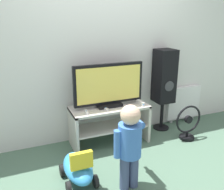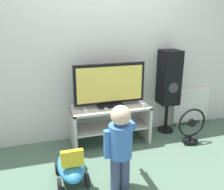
{
  "view_description": "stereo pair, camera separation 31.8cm",
  "coord_description": "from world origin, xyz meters",
  "px_view_note": "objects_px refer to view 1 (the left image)",
  "views": [
    {
      "loc": [
        -1.17,
        -2.66,
        1.7
      ],
      "look_at": [
        0.0,
        0.13,
        0.72
      ],
      "focal_mm": 40.0,
      "sensor_mm": 36.0,
      "label": 1
    },
    {
      "loc": [
        -0.87,
        -2.77,
        1.7
      ],
      "look_at": [
        0.0,
        0.13,
        0.72
      ],
      "focal_mm": 40.0,
      "sensor_mm": 36.0,
      "label": 2
    }
  ],
  "objects_px": {
    "remote_secondary": "(105,108)",
    "child": "(130,140)",
    "television": "(109,86)",
    "speaker_tower": "(164,78)",
    "remote_primary": "(86,112)",
    "game_console": "(141,103)",
    "ride_on_toy": "(78,168)",
    "floor_fan": "(188,124)",
    "radiator": "(183,102)"
  },
  "relations": [
    {
      "from": "speaker_tower",
      "to": "game_console",
      "type": "bearing_deg",
      "value": -157.2
    },
    {
      "from": "television",
      "to": "child",
      "type": "height_order",
      "value": "television"
    },
    {
      "from": "radiator",
      "to": "speaker_tower",
      "type": "bearing_deg",
      "value": -166.26
    },
    {
      "from": "television",
      "to": "speaker_tower",
      "type": "height_order",
      "value": "speaker_tower"
    },
    {
      "from": "floor_fan",
      "to": "ride_on_toy",
      "type": "bearing_deg",
      "value": -168.57
    },
    {
      "from": "child",
      "to": "ride_on_toy",
      "type": "distance_m",
      "value": 0.64
    },
    {
      "from": "television",
      "to": "radiator",
      "type": "xyz_separation_m",
      "value": [
        1.4,
        0.21,
        -0.49
      ]
    },
    {
      "from": "ride_on_toy",
      "to": "remote_secondary",
      "type": "bearing_deg",
      "value": 47.65
    },
    {
      "from": "remote_secondary",
      "to": "speaker_tower",
      "type": "bearing_deg",
      "value": 10.55
    },
    {
      "from": "television",
      "to": "remote_primary",
      "type": "height_order",
      "value": "television"
    },
    {
      "from": "television",
      "to": "remote_primary",
      "type": "distance_m",
      "value": 0.45
    },
    {
      "from": "speaker_tower",
      "to": "floor_fan",
      "type": "xyz_separation_m",
      "value": [
        0.14,
        -0.44,
        -0.58
      ]
    },
    {
      "from": "remote_primary",
      "to": "ride_on_toy",
      "type": "distance_m",
      "value": 0.75
    },
    {
      "from": "game_console",
      "to": "child",
      "type": "distance_m",
      "value": 1.03
    },
    {
      "from": "remote_primary",
      "to": "floor_fan",
      "type": "bearing_deg",
      "value": -9.53
    },
    {
      "from": "child",
      "to": "ride_on_toy",
      "type": "height_order",
      "value": "child"
    },
    {
      "from": "floor_fan",
      "to": "ride_on_toy",
      "type": "xyz_separation_m",
      "value": [
        -1.69,
        -0.34,
        -0.06
      ]
    },
    {
      "from": "game_console",
      "to": "radiator",
      "type": "xyz_separation_m",
      "value": [
        0.98,
        0.33,
        -0.24
      ]
    },
    {
      "from": "speaker_tower",
      "to": "radiator",
      "type": "height_order",
      "value": "speaker_tower"
    },
    {
      "from": "radiator",
      "to": "child",
      "type": "bearing_deg",
      "value": -143.28
    },
    {
      "from": "radiator",
      "to": "game_console",
      "type": "bearing_deg",
      "value": -161.53
    },
    {
      "from": "child",
      "to": "floor_fan",
      "type": "distance_m",
      "value": 1.41
    },
    {
      "from": "child",
      "to": "television",
      "type": "bearing_deg",
      "value": 79.86
    },
    {
      "from": "remote_primary",
      "to": "floor_fan",
      "type": "xyz_separation_m",
      "value": [
        1.41,
        -0.24,
        -0.32
      ]
    },
    {
      "from": "game_console",
      "to": "ride_on_toy",
      "type": "height_order",
      "value": "game_console"
    },
    {
      "from": "speaker_tower",
      "to": "television",
      "type": "bearing_deg",
      "value": -174.29
    },
    {
      "from": "game_console",
      "to": "speaker_tower",
      "type": "bearing_deg",
      "value": 22.8
    },
    {
      "from": "remote_secondary",
      "to": "ride_on_toy",
      "type": "bearing_deg",
      "value": -132.35
    },
    {
      "from": "game_console",
      "to": "remote_secondary",
      "type": "height_order",
      "value": "game_console"
    },
    {
      "from": "speaker_tower",
      "to": "child",
      "type": "bearing_deg",
      "value": -135.92
    },
    {
      "from": "remote_secondary",
      "to": "remote_primary",
      "type": "bearing_deg",
      "value": -176.4
    },
    {
      "from": "remote_secondary",
      "to": "radiator",
      "type": "distance_m",
      "value": 1.53
    },
    {
      "from": "remote_secondary",
      "to": "ride_on_toy",
      "type": "distance_m",
      "value": 0.89
    },
    {
      "from": "remote_primary",
      "to": "speaker_tower",
      "type": "height_order",
      "value": "speaker_tower"
    },
    {
      "from": "remote_secondary",
      "to": "speaker_tower",
      "type": "xyz_separation_m",
      "value": [
        1.0,
        0.19,
        0.27
      ]
    },
    {
      "from": "ride_on_toy",
      "to": "floor_fan",
      "type": "bearing_deg",
      "value": 11.43
    },
    {
      "from": "television",
      "to": "remote_secondary",
      "type": "bearing_deg",
      "value": -132.52
    },
    {
      "from": "remote_primary",
      "to": "remote_secondary",
      "type": "height_order",
      "value": "same"
    },
    {
      "from": "remote_secondary",
      "to": "child",
      "type": "bearing_deg",
      "value": -95.58
    },
    {
      "from": "television",
      "to": "game_console",
      "type": "height_order",
      "value": "television"
    },
    {
      "from": "radiator",
      "to": "remote_primary",
      "type": "bearing_deg",
      "value": -169.58
    },
    {
      "from": "game_console",
      "to": "radiator",
      "type": "height_order",
      "value": "radiator"
    },
    {
      "from": "game_console",
      "to": "ride_on_toy",
      "type": "distance_m",
      "value": 1.25
    },
    {
      "from": "television",
      "to": "floor_fan",
      "type": "distance_m",
      "value": 1.26
    },
    {
      "from": "remote_secondary",
      "to": "child",
      "type": "height_order",
      "value": "child"
    },
    {
      "from": "television",
      "to": "speaker_tower",
      "type": "distance_m",
      "value": 0.92
    },
    {
      "from": "remote_primary",
      "to": "remote_secondary",
      "type": "xyz_separation_m",
      "value": [
        0.26,
        0.02,
        0.0
      ]
    },
    {
      "from": "ride_on_toy",
      "to": "remote_primary",
      "type": "bearing_deg",
      "value": 64.1
    },
    {
      "from": "speaker_tower",
      "to": "floor_fan",
      "type": "height_order",
      "value": "speaker_tower"
    },
    {
      "from": "child",
      "to": "radiator",
      "type": "bearing_deg",
      "value": 36.72
    }
  ]
}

